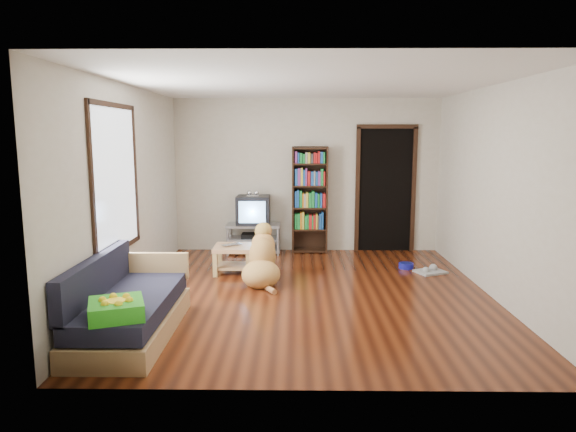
{
  "coord_description": "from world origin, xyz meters",
  "views": [
    {
      "loc": [
        -0.2,
        -6.28,
        2.0
      ],
      "look_at": [
        -0.29,
        0.61,
        0.9
      ],
      "focal_mm": 32.0,
      "sensor_mm": 36.0,
      "label": 1
    }
  ],
  "objects_px": {
    "dog": "(262,261)",
    "green_cushion": "(116,309)",
    "sofa": "(128,310)",
    "crt_tv": "(253,210)",
    "grey_rag": "(430,272)",
    "coffee_table": "(233,254)",
    "dog_bowl": "(406,266)",
    "tv_stand": "(254,237)",
    "bookshelf": "(310,194)",
    "laptop": "(233,245)"
  },
  "relations": [
    {
      "from": "dog_bowl",
      "to": "crt_tv",
      "type": "xyz_separation_m",
      "value": [
        -2.38,
        1.01,
        0.7
      ]
    },
    {
      "from": "grey_rag",
      "to": "sofa",
      "type": "relative_size",
      "value": 0.22
    },
    {
      "from": "laptop",
      "to": "sofa",
      "type": "height_order",
      "value": "sofa"
    },
    {
      "from": "laptop",
      "to": "coffee_table",
      "type": "bearing_deg",
      "value": 55.22
    },
    {
      "from": "coffee_table",
      "to": "grey_rag",
      "type": "bearing_deg",
      "value": 0.45
    },
    {
      "from": "grey_rag",
      "to": "dog",
      "type": "relative_size",
      "value": 0.4
    },
    {
      "from": "bookshelf",
      "to": "dog",
      "type": "relative_size",
      "value": 1.78
    },
    {
      "from": "sofa",
      "to": "dog",
      "type": "bearing_deg",
      "value": 56.3
    },
    {
      "from": "grey_rag",
      "to": "crt_tv",
      "type": "relative_size",
      "value": 0.69
    },
    {
      "from": "grey_rag",
      "to": "sofa",
      "type": "height_order",
      "value": "sofa"
    },
    {
      "from": "tv_stand",
      "to": "coffee_table",
      "type": "relative_size",
      "value": 1.64
    },
    {
      "from": "grey_rag",
      "to": "sofa",
      "type": "xyz_separation_m",
      "value": [
        -3.66,
        -2.39,
        0.25
      ]
    },
    {
      "from": "green_cushion",
      "to": "crt_tv",
      "type": "xyz_separation_m",
      "value": [
        0.85,
        4.3,
        0.25
      ]
    },
    {
      "from": "sofa",
      "to": "crt_tv",
      "type": "bearing_deg",
      "value": 75.07
    },
    {
      "from": "laptop",
      "to": "dog_bowl",
      "type": "distance_m",
      "value": 2.62
    },
    {
      "from": "bookshelf",
      "to": "dog",
      "type": "xyz_separation_m",
      "value": [
        -0.69,
        -1.88,
        -0.7
      ]
    },
    {
      "from": "crt_tv",
      "to": "green_cushion",
      "type": "bearing_deg",
      "value": -101.18
    },
    {
      "from": "crt_tv",
      "to": "sofa",
      "type": "xyz_separation_m",
      "value": [
        -0.97,
        -3.65,
        -0.48
      ]
    },
    {
      "from": "crt_tv",
      "to": "sofa",
      "type": "height_order",
      "value": "crt_tv"
    },
    {
      "from": "crt_tv",
      "to": "coffee_table",
      "type": "distance_m",
      "value": 1.38
    },
    {
      "from": "laptop",
      "to": "crt_tv",
      "type": "xyz_separation_m",
      "value": [
        0.19,
        1.31,
        0.33
      ]
    },
    {
      "from": "dog_bowl",
      "to": "crt_tv",
      "type": "bearing_deg",
      "value": 157.04
    },
    {
      "from": "green_cushion",
      "to": "tv_stand",
      "type": "xyz_separation_m",
      "value": [
        0.85,
        4.28,
        -0.23
      ]
    },
    {
      "from": "dog_bowl",
      "to": "sofa",
      "type": "relative_size",
      "value": 0.12
    },
    {
      "from": "laptop",
      "to": "grey_rag",
      "type": "xyz_separation_m",
      "value": [
        2.87,
        0.05,
        -0.4
      ]
    },
    {
      "from": "dog_bowl",
      "to": "coffee_table",
      "type": "relative_size",
      "value": 0.4
    },
    {
      "from": "grey_rag",
      "to": "tv_stand",
      "type": "bearing_deg",
      "value": 155.24
    },
    {
      "from": "green_cushion",
      "to": "crt_tv",
      "type": "relative_size",
      "value": 0.78
    },
    {
      "from": "sofa",
      "to": "green_cushion",
      "type": "bearing_deg",
      "value": -79.18
    },
    {
      "from": "grey_rag",
      "to": "sofa",
      "type": "distance_m",
      "value": 4.38
    },
    {
      "from": "crt_tv",
      "to": "dog",
      "type": "bearing_deg",
      "value": -81.86
    },
    {
      "from": "dog_bowl",
      "to": "bookshelf",
      "type": "relative_size",
      "value": 0.12
    },
    {
      "from": "crt_tv",
      "to": "coffee_table",
      "type": "height_order",
      "value": "crt_tv"
    },
    {
      "from": "green_cushion",
      "to": "dog",
      "type": "relative_size",
      "value": 0.45
    },
    {
      "from": "sofa",
      "to": "laptop",
      "type": "bearing_deg",
      "value": 71.54
    },
    {
      "from": "grey_rag",
      "to": "dog",
      "type": "bearing_deg",
      "value": -167.3
    },
    {
      "from": "dog_bowl",
      "to": "sofa",
      "type": "bearing_deg",
      "value": -141.77
    },
    {
      "from": "dog",
      "to": "dog_bowl",
      "type": "bearing_deg",
      "value": 20.55
    },
    {
      "from": "sofa",
      "to": "coffee_table",
      "type": "height_order",
      "value": "sofa"
    },
    {
      "from": "tv_stand",
      "to": "crt_tv",
      "type": "distance_m",
      "value": 0.47
    },
    {
      "from": "laptop",
      "to": "coffee_table",
      "type": "height_order",
      "value": "laptop"
    },
    {
      "from": "dog_bowl",
      "to": "coffee_table",
      "type": "height_order",
      "value": "coffee_table"
    },
    {
      "from": "bookshelf",
      "to": "laptop",
      "type": "bearing_deg",
      "value": -129.55
    },
    {
      "from": "grey_rag",
      "to": "tv_stand",
      "type": "height_order",
      "value": "tv_stand"
    },
    {
      "from": "dog_bowl",
      "to": "coffee_table",
      "type": "bearing_deg",
      "value": -173.95
    },
    {
      "from": "bookshelf",
      "to": "sofa",
      "type": "bearing_deg",
      "value": -117.32
    },
    {
      "from": "dog",
      "to": "green_cushion",
      "type": "bearing_deg",
      "value": -113.94
    },
    {
      "from": "tv_stand",
      "to": "dog",
      "type": "relative_size",
      "value": 0.89
    },
    {
      "from": "grey_rag",
      "to": "bookshelf",
      "type": "xyz_separation_m",
      "value": [
        -1.73,
        1.33,
        0.99
      ]
    },
    {
      "from": "tv_stand",
      "to": "sofa",
      "type": "xyz_separation_m",
      "value": [
        -0.97,
        -3.63,
        -0.01
      ]
    }
  ]
}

